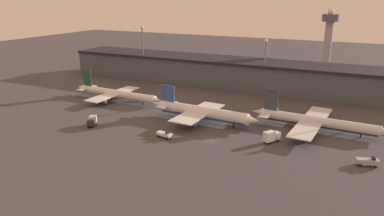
% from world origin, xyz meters
% --- Properties ---
extents(ground, '(600.00, 600.00, 0.00)m').
position_xyz_m(ground, '(0.00, 0.00, 0.00)').
color(ground, '#423F44').
extents(terminal_building, '(227.66, 23.61, 13.71)m').
position_xyz_m(terminal_building, '(0.00, 76.19, 6.90)').
color(terminal_building, '#4C515B').
rests_on(terminal_building, ground).
extents(airplane_0, '(47.81, 29.94, 12.81)m').
position_xyz_m(airplane_0, '(-58.08, 26.32, 2.94)').
color(airplane_0, white).
rests_on(airplane_0, ground).
extents(airplane_1, '(44.45, 28.30, 12.34)m').
position_xyz_m(airplane_1, '(-11.05, 15.92, 3.69)').
color(airplane_1, white).
rests_on(airplane_1, ground).
extents(airplane_2, '(47.54, 38.17, 12.93)m').
position_xyz_m(airplane_2, '(28.48, 25.17, 3.15)').
color(airplane_2, silver).
rests_on(airplane_2, ground).
extents(service_vehicle_0, '(4.11, 5.52, 3.38)m').
position_xyz_m(service_vehicle_0, '(-44.71, -5.45, 1.86)').
color(service_vehicle_0, '#282D38').
rests_on(service_vehicle_0, ground).
extents(service_vehicle_1, '(6.30, 3.55, 2.86)m').
position_xyz_m(service_vehicle_1, '(45.98, 1.97, 1.35)').
color(service_vehicle_1, '#9EA3A8').
rests_on(service_vehicle_1, ground).
extents(service_vehicle_2, '(5.00, 6.29, 3.87)m').
position_xyz_m(service_vehicle_2, '(17.54, 7.26, 2.10)').
color(service_vehicle_2, white).
rests_on(service_vehicle_2, ground).
extents(service_vehicle_3, '(5.90, 3.17, 2.51)m').
position_xyz_m(service_vehicle_3, '(-15.27, -4.14, 1.18)').
color(service_vehicle_3, white).
rests_on(service_vehicle_3, ground).
extents(lamp_post_0, '(1.80, 1.80, 29.35)m').
position_xyz_m(lamp_post_0, '(-70.78, 68.68, 18.27)').
color(lamp_post_0, slate).
rests_on(lamp_post_0, ground).
extents(lamp_post_1, '(1.80, 1.80, 25.77)m').
position_xyz_m(lamp_post_1, '(-2.34, 68.68, 16.33)').
color(lamp_post_1, slate).
rests_on(lamp_post_1, ground).
extents(control_tower, '(9.00, 9.00, 37.89)m').
position_xyz_m(control_tower, '(19.38, 120.93, 22.19)').
color(control_tower, '#99999E').
rests_on(control_tower, ground).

